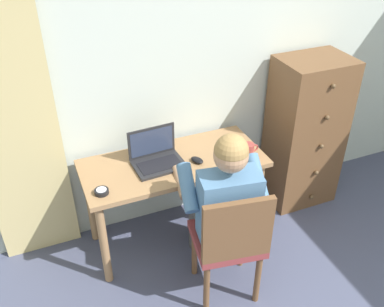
{
  "coord_description": "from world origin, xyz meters",
  "views": [
    {
      "loc": [
        -1.31,
        -0.48,
        2.41
      ],
      "look_at": [
        -0.39,
        1.75,
        0.81
      ],
      "focal_mm": 40.42,
      "sensor_mm": 36.0,
      "label": 1
    }
  ],
  "objects": [
    {
      "name": "person_seated",
      "position": [
        -0.33,
        1.38,
        0.68
      ],
      "size": [
        0.59,
        0.63,
        1.21
      ],
      "color": "#4C4C4C",
      "rests_on": "ground_plane"
    },
    {
      "name": "curtain_panel",
      "position": [
        -1.44,
        2.13,
        1.1
      ],
      "size": [
        0.53,
        0.03,
        2.2
      ],
      "primitive_type": "cube",
      "color": "#CCB77A",
      "rests_on": "ground_plane"
    },
    {
      "name": "coffee_mug",
      "position": [
        0.03,
        1.72,
        0.76
      ],
      "size": [
        0.12,
        0.08,
        0.09
      ],
      "color": "#9E3D38",
      "rests_on": "desk"
    },
    {
      "name": "chair",
      "position": [
        -0.36,
        1.2,
        0.5
      ],
      "size": [
        0.48,
        0.46,
        0.89
      ],
      "color": "brown",
      "rests_on": "ground_plane"
    },
    {
      "name": "desk_clock",
      "position": [
        -1.02,
        1.69,
        0.73
      ],
      "size": [
        0.09,
        0.09,
        0.03
      ],
      "color": "black",
      "rests_on": "desk"
    },
    {
      "name": "computer_mouse",
      "position": [
        -0.34,
        1.78,
        0.73
      ],
      "size": [
        0.09,
        0.12,
        0.03
      ],
      "primitive_type": "ellipsoid",
      "rotation": [
        0.0,
        0.0,
        0.41
      ],
      "color": "black",
      "rests_on": "desk"
    },
    {
      "name": "desk",
      "position": [
        -0.49,
        1.85,
        0.6
      ],
      "size": [
        1.27,
        0.56,
        0.71
      ],
      "color": "#9E754C",
      "rests_on": "ground_plane"
    },
    {
      "name": "dresser",
      "position": [
        0.68,
        1.94,
        0.63
      ],
      "size": [
        0.54,
        0.44,
        1.25
      ],
      "color": "brown",
      "rests_on": "ground_plane"
    },
    {
      "name": "laptop",
      "position": [
        -0.6,
        1.88,
        0.76
      ],
      "size": [
        0.35,
        0.27,
        0.24
      ],
      "color": "#232326",
      "rests_on": "desk"
    },
    {
      "name": "wall_back",
      "position": [
        0.0,
        2.2,
        1.25
      ],
      "size": [
        4.8,
        0.05,
        2.5
      ],
      "primitive_type": "cube",
      "color": "silver",
      "rests_on": "ground_plane"
    }
  ]
}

